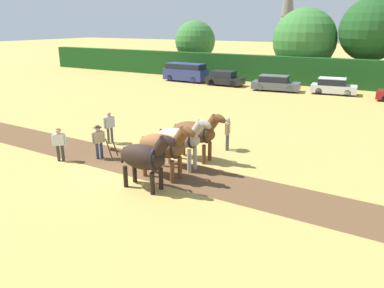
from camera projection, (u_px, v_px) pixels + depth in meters
ground_plane at (130, 175)px, 16.10m from camera, size 240.00×240.00×0.00m
plowed_furrow_strip at (104, 156)px, 18.41m from camera, size 26.57×3.30×0.01m
hedgerow at (302, 71)px, 39.36m from camera, size 71.90×1.22×2.89m
tree_far_left at (195, 41)px, 48.71m from camera, size 5.21×5.21×6.65m
tree_left at (304, 40)px, 41.76m from camera, size 7.02×7.02×7.94m
tree_center_left at (371, 30)px, 38.30m from camera, size 6.41×6.41×8.81m
church_spire at (287, 10)px, 70.10m from camera, size 2.56×2.56×16.62m
draft_horse_lead_left at (145, 157)px, 14.42m from camera, size 2.77×1.07×2.42m
draft_horse_lead_right at (164, 146)px, 15.44m from camera, size 2.87×1.08×2.47m
draft_horse_trail_left at (181, 138)px, 16.48m from camera, size 2.88×0.93×2.50m
draft_horse_trail_right at (196, 132)px, 17.54m from camera, size 2.96×1.09×2.46m
plow at (126, 155)px, 17.62m from camera, size 1.80×0.47×1.13m
farmer_at_plow at (99, 140)px, 17.83m from camera, size 0.41×0.59×1.65m
farmer_beside_team at (228, 131)px, 19.05m from camera, size 0.32×0.66×1.71m
farmer_onlooker_left at (59, 142)px, 17.51m from camera, size 0.50×0.46×1.62m
farmer_onlooker_right at (109, 125)px, 20.15m from camera, size 0.32×0.67×1.73m
parked_van at (186, 72)px, 41.80m from camera, size 4.94×2.05×2.00m
parked_car_left at (225, 79)px, 39.18m from camera, size 3.84×1.80×1.50m
parked_car_center_left at (275, 83)px, 36.03m from camera, size 4.69×2.39×1.48m
parked_car_center at (333, 86)px, 34.37m from camera, size 4.13×2.21×1.47m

